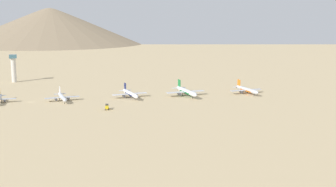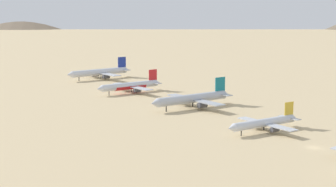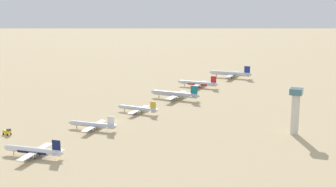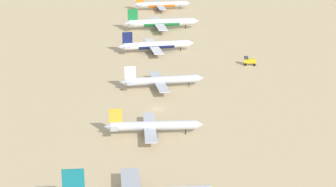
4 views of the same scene
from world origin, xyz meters
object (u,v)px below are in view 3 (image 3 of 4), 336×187
(parked_jet_0, at_px, (231,74))
(parked_jet_5, at_px, (34,151))
(parked_jet_3, at_px, (138,109))
(parked_jet_1, at_px, (198,83))
(control_tower, at_px, (295,109))
(service_truck, at_px, (7,131))
(parked_jet_2, at_px, (175,94))
(parked_jet_4, at_px, (93,125))

(parked_jet_0, height_order, parked_jet_5, parked_jet_0)
(parked_jet_3, distance_m, parked_jet_5, 101.66)
(parked_jet_0, bearing_deg, parked_jet_3, 80.62)
(parked_jet_3, bearing_deg, parked_jet_1, -96.11)
(control_tower, bearing_deg, service_truck, 22.35)
(parked_jet_5, distance_m, service_truck, 46.78)
(parked_jet_2, bearing_deg, parked_jet_1, -91.90)
(parked_jet_4, height_order, parked_jet_5, parked_jet_5)
(parked_jet_1, relative_size, control_tower, 1.34)
(parked_jet_5, bearing_deg, service_truck, -34.30)
(parked_jet_0, xyz_separation_m, parked_jet_1, (14.65, 53.91, -0.53))
(parked_jet_2, relative_size, control_tower, 1.50)
(parked_jet_0, xyz_separation_m, parked_jet_3, (25.21, 152.61, -1.01))
(parked_jet_3, bearing_deg, parked_jet_5, 83.47)
(parked_jet_2, xyz_separation_m, service_truck, (59.09, 123.36, -1.98))
(parked_jet_1, relative_size, parked_jet_4, 1.12)
(parked_jet_2, relative_size, parked_jet_4, 1.26)
(parked_jet_5, relative_size, service_truck, 6.49)
(parked_jet_0, relative_size, control_tower, 1.53)
(parked_jet_0, bearing_deg, service_truck, 71.65)
(parked_jet_2, xyz_separation_m, parked_jet_5, (20.46, 149.71, -0.59))
(parked_jet_0, xyz_separation_m, control_tower, (-81.87, 162.60, 11.45))
(parked_jet_0, xyz_separation_m, service_truck, (75.40, 227.25, -2.04))
(parked_jet_5, relative_size, control_tower, 1.30)
(parked_jet_3, xyz_separation_m, parked_jet_4, (8.13, 47.16, 0.11))
(parked_jet_0, bearing_deg, parked_jet_4, 80.53)
(parked_jet_2, bearing_deg, parked_jet_0, -98.92)
(parked_jet_1, relative_size, parked_jet_5, 1.03)
(parked_jet_3, xyz_separation_m, control_tower, (-107.08, 9.99, 12.46))
(parked_jet_1, height_order, parked_jet_4, parked_jet_1)
(parked_jet_1, xyz_separation_m, parked_jet_3, (10.56, 98.70, -0.48))
(parked_jet_0, distance_m, parked_jet_2, 105.17)
(parked_jet_1, bearing_deg, control_tower, 131.61)
(parked_jet_4, bearing_deg, parked_jet_2, -100.07)
(parked_jet_1, height_order, service_truck, parked_jet_1)
(parked_jet_3, bearing_deg, parked_jet_0, -99.38)
(parked_jet_2, xyz_separation_m, control_tower, (-98.18, 58.70, 11.52))
(parked_jet_2, height_order, parked_jet_3, parked_jet_2)
(parked_jet_0, height_order, parked_jet_3, parked_jet_0)
(parked_jet_1, xyz_separation_m, parked_jet_4, (18.69, 145.86, -0.36))
(parked_jet_0, height_order, control_tower, control_tower)
(service_truck, bearing_deg, parked_jet_1, -109.31)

